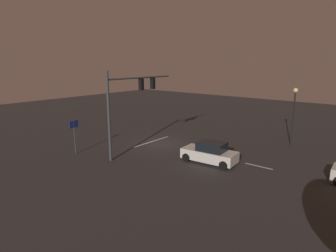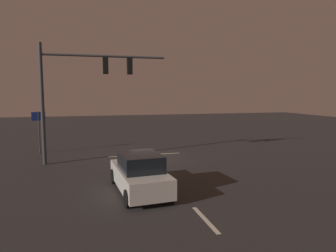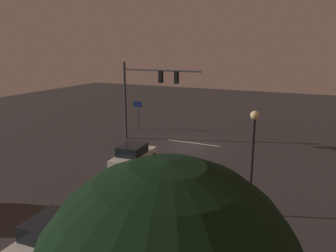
# 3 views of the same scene
# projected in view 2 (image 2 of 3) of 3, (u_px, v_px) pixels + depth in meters

# --- Properties ---
(ground_plane) EXTENTS (80.00, 80.00, 0.00)m
(ground_plane) POSITION_uv_depth(u_px,v_px,m) (148.00, 158.00, 19.58)
(ground_plane) COLOR #2D2B2B
(traffic_signal_assembly) EXTENTS (7.48, 0.47, 7.16)m
(traffic_signal_assembly) POSITION_uv_depth(u_px,v_px,m) (82.00, 81.00, 17.84)
(traffic_signal_assembly) COLOR #383A3D
(traffic_signal_assembly) RESTS_ON ground_plane
(lane_dash_far) EXTENTS (0.16, 2.20, 0.01)m
(lane_dash_far) POSITION_uv_depth(u_px,v_px,m) (162.00, 173.00, 15.73)
(lane_dash_far) COLOR beige
(lane_dash_far) RESTS_ON ground_plane
(lane_dash_mid) EXTENTS (0.16, 2.20, 0.01)m
(lane_dash_mid) POSITION_uv_depth(u_px,v_px,m) (205.00, 219.00, 9.97)
(lane_dash_mid) COLOR beige
(lane_dash_mid) RESTS_ON ground_plane
(stop_bar) EXTENTS (5.00, 0.16, 0.01)m
(stop_bar) POSITION_uv_depth(u_px,v_px,m) (145.00, 155.00, 20.55)
(stop_bar) COLOR beige
(stop_bar) RESTS_ON ground_plane
(car_approaching) EXTENTS (2.20, 4.48, 1.70)m
(car_approaching) POSITION_uv_depth(u_px,v_px,m) (140.00, 174.00, 12.69)
(car_approaching) COLOR silver
(car_approaching) RESTS_ON ground_plane
(route_sign) EXTENTS (0.90, 0.18, 2.99)m
(route_sign) POSITION_uv_depth(u_px,v_px,m) (39.00, 123.00, 20.87)
(route_sign) COLOR #383A3D
(route_sign) RESTS_ON ground_plane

